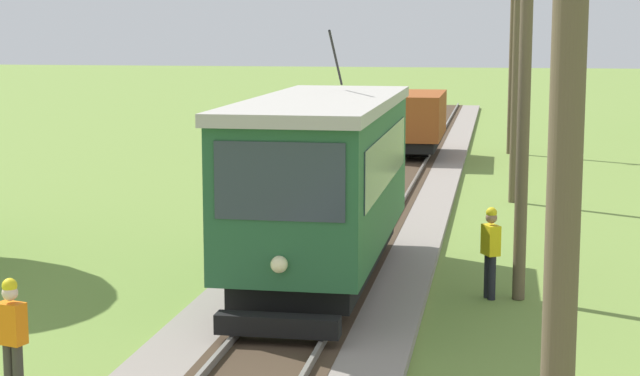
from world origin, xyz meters
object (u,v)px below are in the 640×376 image
object	(u,v)px
track_worker	(12,335)
second_worker	(491,248)
red_tram	(323,181)
utility_pole_near_tram	(524,95)
utility_pole_mid	(517,56)
freight_car	(412,120)
utility_pole_far	(512,61)
utility_pole_foreground	(563,209)

from	to	relation	value
track_worker	second_worker	world-z (taller)	same
red_tram	track_worker	world-z (taller)	red_tram
red_tram	track_worker	xyz separation A→B (m)	(-3.14, -6.88, -1.21)
utility_pole_near_tram	utility_pole_mid	distance (m)	11.03
freight_car	second_worker	bearing A→B (deg)	-81.09
red_tram	utility_pole_near_tram	distance (m)	4.19
freight_car	track_worker	bearing A→B (deg)	-96.46
red_tram	utility_pole_far	bearing A→B (deg)	80.77
red_tram	track_worker	size ratio (longest dim) A/B	4.79
utility_pole_foreground	utility_pole_mid	bearing A→B (deg)	90.00
red_tram	utility_pole_far	distance (m)	23.84
freight_car	second_worker	distance (m)	21.13
freight_car	red_tram	bearing A→B (deg)	-89.99
freight_car	utility_pole_near_tram	xyz separation A→B (m)	(3.82, -20.64, 2.35)
utility_pole_mid	second_worker	distance (m)	11.75
second_worker	utility_pole_near_tram	bearing A→B (deg)	174.37
freight_car	utility_pole_foreground	size ratio (longest dim) A/B	0.68
freight_car	utility_pole_far	size ratio (longest dim) A/B	0.70
freight_car	utility_pole_near_tram	world-z (taller)	utility_pole_near_tram
freight_car	utility_pole_foreground	bearing A→B (deg)	-83.45
freight_car	track_worker	size ratio (longest dim) A/B	2.91
utility_pole_near_tram	second_worker	distance (m)	2.98
utility_pole_far	second_worker	world-z (taller)	utility_pole_far
freight_car	utility_pole_foreground	world-z (taller)	utility_pole_foreground
utility_pole_mid	red_tram	bearing A→B (deg)	-108.84
utility_pole_near_tram	utility_pole_mid	xyz separation A→B (m)	(-0.00, 11.03, 0.42)
freight_car	utility_pole_foreground	xyz separation A→B (m)	(3.82, -33.25, 2.36)
red_tram	utility_pole_mid	size ratio (longest dim) A/B	1.01
freight_car	utility_pole_far	bearing A→B (deg)	35.00
red_tram	utility_pole_mid	xyz separation A→B (m)	(3.82, 11.19, 2.14)
utility_pole_foreground	red_tram	bearing A→B (deg)	107.05
utility_pole_near_tram	utility_pole_mid	size ratio (longest dim) A/B	0.90
utility_pole_far	track_worker	distance (m)	31.28
red_tram	second_worker	xyz separation A→B (m)	(3.27, -0.07, -1.21)
utility_pole_foreground	second_worker	distance (m)	12.73
utility_pole_near_tram	utility_pole_far	world-z (taller)	utility_pole_near_tram
red_tram	freight_car	xyz separation A→B (m)	(-0.00, 20.80, -0.64)
red_tram	utility_pole_mid	distance (m)	12.01
utility_pole_foreground	utility_pole_far	bearing A→B (deg)	90.00
utility_pole_foreground	track_worker	xyz separation A→B (m)	(-6.96, 5.56, -2.93)
utility_pole_mid	track_worker	size ratio (longest dim) A/B	4.74
freight_car	second_worker	size ratio (longest dim) A/B	2.91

